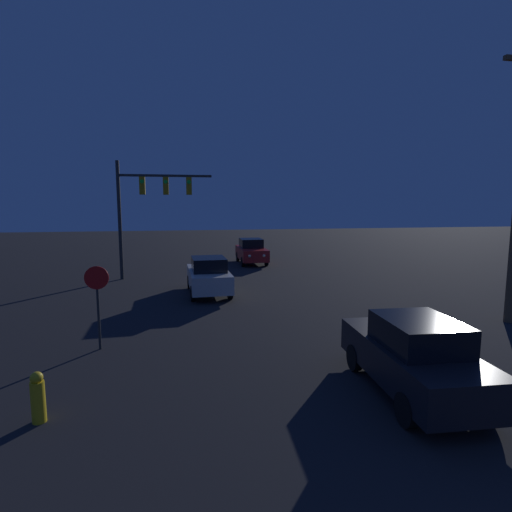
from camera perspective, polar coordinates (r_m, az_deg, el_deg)
name	(u,v)px	position (r m, az deg, el deg)	size (l,w,h in m)	color
car_near	(413,356)	(8.93, 21.58, -13.09)	(1.82, 4.03, 1.60)	black
car_mid	(209,276)	(17.26, -6.80, -2.80)	(1.77, 4.01, 1.60)	beige
car_far	(251,251)	(25.99, -0.67, 0.69)	(1.69, 3.98, 1.60)	#B21E1E
traffic_signal_mast	(147,199)	(21.25, -15.30, 7.92)	(4.76, 0.30, 6.00)	#2D2D2D
stop_sign	(97,293)	(11.28, -21.72, -4.91)	(0.61, 0.07, 2.24)	#2D2D2D
fire_hydrant	(38,397)	(8.40, -28.71, -17.29)	(0.24, 0.24, 0.93)	gold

